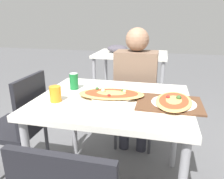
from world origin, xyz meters
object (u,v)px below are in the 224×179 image
drink_glass (55,94)px  pizza_second (174,102)px  pizza_main (111,94)px  person_seated (136,80)px  chair_far_seated (136,96)px  dining_table (113,109)px  chair_side_left (21,123)px  soda_can (74,81)px

drink_glass → pizza_second: drink_glass is taller
pizza_main → drink_glass: bearing=-154.4°
person_seated → drink_glass: 0.90m
chair_far_seated → pizza_main: chair_far_seated is taller
pizza_main → dining_table: bearing=-45.8°
dining_table → chair_side_left: chair_side_left is taller
chair_far_seated → pizza_second: chair_far_seated is taller
dining_table → pizza_second: (0.41, -0.03, 0.10)m
pizza_main → drink_glass: (-0.34, -0.16, 0.03)m
soda_can → drink_glass: soda_can is taller
dining_table → pizza_main: pizza_main is taller
chair_far_seated → drink_glass: bearing=64.2°
chair_far_seated → chair_side_left: (-0.79, -0.82, 0.00)m
person_seated → dining_table: bearing=83.0°
person_seated → pizza_main: bearing=81.4°
pizza_second → soda_can: bearing=168.2°
person_seated → pizza_second: (0.33, -0.66, 0.06)m
pizza_main → soda_can: (-0.32, 0.11, 0.04)m
dining_table → pizza_second: size_ratio=2.65×
chair_far_seated → pizza_second: 0.88m
dining_table → chair_side_left: bearing=-174.5°
drink_glass → pizza_main: bearing=25.6°
chair_far_seated → soda_can: bearing=56.1°
soda_can → pizza_second: size_ratio=0.32×
chair_far_seated → chair_side_left: 1.14m
chair_far_seated → soda_can: 0.81m
dining_table → drink_glass: size_ratio=10.05×
pizza_main → soda_can: 0.35m
soda_can → pizza_main: bearing=-19.1°
person_seated → pizza_second: person_seated is taller
dining_table → person_seated: 0.64m
drink_glass → pizza_second: (0.76, 0.12, -0.03)m
chair_side_left → soda_can: 0.52m
drink_glass → dining_table: bearing=22.5°
dining_table → pizza_main: bearing=134.2°
soda_can → dining_table: bearing=-20.7°
soda_can → drink_glass: bearing=-93.4°
chair_side_left → drink_glass: bearing=-102.3°
pizza_second → chair_far_seated: bearing=112.9°
drink_glass → chair_far_seated: bearing=64.2°
dining_table → drink_glass: (-0.36, -0.15, 0.14)m
soda_can → chair_side_left: bearing=-152.3°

